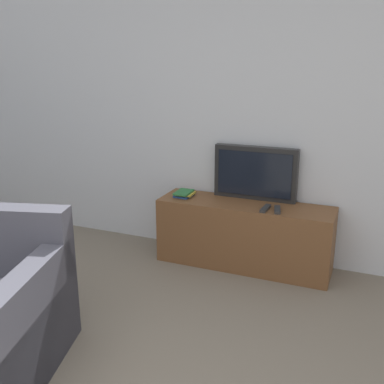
# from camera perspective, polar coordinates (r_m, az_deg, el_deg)

# --- Properties ---
(wall_back) EXTENTS (9.00, 0.06, 2.60)m
(wall_back) POSITION_cam_1_polar(r_m,az_deg,el_deg) (4.01, 4.47, 10.08)
(wall_back) COLOR silver
(wall_back) RESTS_ON ground_plane
(tv_stand) EXTENTS (1.49, 0.42, 0.57)m
(tv_stand) POSITION_cam_1_polar(r_m,az_deg,el_deg) (3.94, 6.63, -5.40)
(tv_stand) COLOR brown
(tv_stand) RESTS_ON ground_plane
(television) EXTENTS (0.72, 0.09, 0.46)m
(television) POSITION_cam_1_polar(r_m,az_deg,el_deg) (3.92, 8.04, 2.40)
(television) COLOR black
(television) RESTS_ON tv_stand
(book_stack) EXTENTS (0.16, 0.20, 0.05)m
(book_stack) POSITION_cam_1_polar(r_m,az_deg,el_deg) (4.01, -0.99, -0.21)
(book_stack) COLOR #23478E
(book_stack) RESTS_ON tv_stand
(remote_on_stand) EXTENTS (0.05, 0.18, 0.02)m
(remote_on_stand) POSITION_cam_1_polar(r_m,az_deg,el_deg) (3.70, 9.31, -2.07)
(remote_on_stand) COLOR #2D2D2D
(remote_on_stand) RESTS_ON tv_stand
(remote_secondary) EXTENTS (0.09, 0.18, 0.02)m
(remote_secondary) POSITION_cam_1_polar(r_m,az_deg,el_deg) (3.68, 10.79, -2.22)
(remote_secondary) COLOR #2D2D2D
(remote_secondary) RESTS_ON tv_stand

